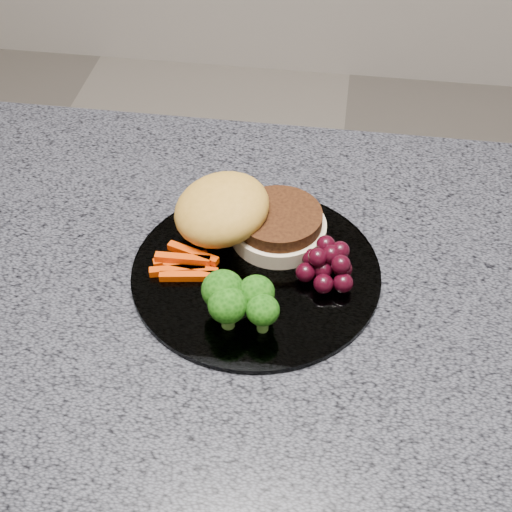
{
  "coord_description": "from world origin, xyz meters",
  "views": [
    {
      "loc": [
        -0.01,
        -0.49,
        1.44
      ],
      "look_at": [
        -0.08,
        0.02,
        0.93
      ],
      "focal_mm": 50.0,
      "sensor_mm": 36.0,
      "label": 1
    }
  ],
  "objects_px": {
    "plate": "(256,272)",
    "grape_bunch": "(328,264)",
    "island_cabinet": "(309,512)",
    "burger": "(242,218)"
  },
  "relations": [
    {
      "from": "plate",
      "to": "grape_bunch",
      "type": "distance_m",
      "value": 0.08
    },
    {
      "from": "island_cabinet",
      "to": "grape_bunch",
      "type": "height_order",
      "value": "grape_bunch"
    },
    {
      "from": "plate",
      "to": "burger",
      "type": "xyz_separation_m",
      "value": [
        -0.02,
        0.05,
        0.03
      ]
    },
    {
      "from": "island_cabinet",
      "to": "burger",
      "type": "xyz_separation_m",
      "value": [
        -0.11,
        0.07,
        0.5
      ]
    },
    {
      "from": "burger",
      "to": "grape_bunch",
      "type": "height_order",
      "value": "burger"
    },
    {
      "from": "island_cabinet",
      "to": "burger",
      "type": "distance_m",
      "value": 0.52
    },
    {
      "from": "island_cabinet",
      "to": "plate",
      "type": "height_order",
      "value": "plate"
    },
    {
      "from": "grape_bunch",
      "to": "burger",
      "type": "bearing_deg",
      "value": 153.58
    },
    {
      "from": "island_cabinet",
      "to": "plate",
      "type": "xyz_separation_m",
      "value": [
        -0.08,
        0.02,
        0.47
      ]
    },
    {
      "from": "plate",
      "to": "burger",
      "type": "distance_m",
      "value": 0.06
    }
  ]
}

